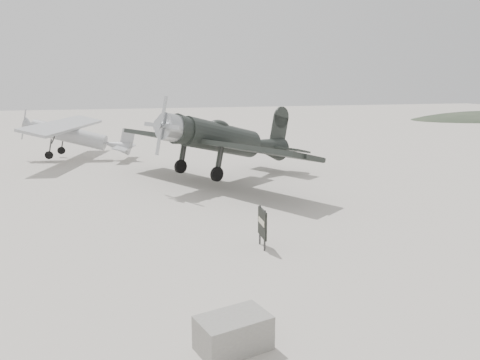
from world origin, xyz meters
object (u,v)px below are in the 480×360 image
(highwing_monoplane, at_px, (74,132))
(equipment_block, at_px, (233,333))
(lowwing_monoplane, at_px, (226,140))
(sign_board, at_px, (262,224))

(highwing_monoplane, xyz_separation_m, equipment_block, (4.71, -26.47, -1.59))
(lowwing_monoplane, height_order, highwing_monoplane, lowwing_monoplane)
(highwing_monoplane, relative_size, equipment_block, 7.35)
(lowwing_monoplane, bearing_deg, sign_board, -126.66)
(highwing_monoplane, distance_m, sign_board, 22.02)
(lowwing_monoplane, distance_m, equipment_block, 17.26)
(highwing_monoplane, height_order, sign_board, highwing_monoplane)
(lowwing_monoplane, height_order, sign_board, lowwing_monoplane)
(lowwing_monoplane, relative_size, equipment_block, 8.65)
(lowwing_monoplane, height_order, equipment_block, lowwing_monoplane)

